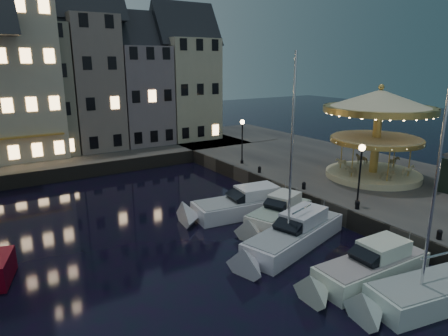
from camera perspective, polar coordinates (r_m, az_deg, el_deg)
ground at (r=23.53m, az=8.71°, el=-12.21°), size 160.00×160.00×0.00m
quay_east at (r=36.78m, az=19.08°, el=-1.68°), size 16.00×56.00×1.30m
quay_north at (r=45.06m, az=-24.07°, el=0.82°), size 44.00×12.00×1.30m
quaywall_e at (r=31.10m, az=9.82°, el=-4.05°), size 0.15×44.00×1.30m
quaywall_n at (r=39.66m, az=-19.83°, el=-0.56°), size 48.00×0.15×1.30m
streetlamp_b at (r=27.76m, az=18.92°, el=0.27°), size 0.44×0.44×4.17m
streetlamp_c at (r=37.39m, az=2.62°, el=4.72°), size 0.44×0.44×4.17m
streetlamp_d at (r=40.73m, az=21.26°, el=4.57°), size 0.44×0.44×4.17m
bollard_a at (r=24.93m, az=28.41°, el=-8.30°), size 0.30×0.30×0.57m
bollard_b at (r=27.70m, az=18.52°, el=-4.96°), size 0.30×0.30×0.57m
bollard_c at (r=30.86m, az=11.34°, el=-2.42°), size 0.30×0.30×0.57m
bollard_d at (r=34.83m, az=5.09°, el=-0.17°), size 0.30×0.30×0.57m
townhouse_nc at (r=45.95m, az=-25.58°, el=11.20°), size 6.82×8.00×14.80m
townhouse_nd at (r=47.04m, az=-18.57°, el=12.55°), size 5.50×8.00×15.80m
townhouse_ne at (r=48.76m, az=-12.11°, el=11.27°), size 6.16×8.00×12.80m
townhouse_nf at (r=51.20m, az=-5.67°, el=12.25°), size 6.82×8.00×13.80m
motorboat_a at (r=20.63m, az=26.15°, el=-16.18°), size 6.86×3.30×11.29m
motorboat_b at (r=21.67m, az=19.64°, el=-13.58°), size 7.45×2.30×2.15m
motorboat_c at (r=24.23m, az=9.60°, el=-9.63°), size 8.90×4.55×11.87m
motorboat_d at (r=27.19m, az=7.43°, el=-6.83°), size 6.56×4.04×2.15m
motorboat_e at (r=28.79m, az=2.41°, el=-5.43°), size 8.74×3.47×2.15m
carousel at (r=34.63m, az=21.20°, el=6.80°), size 8.76×8.76×7.66m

